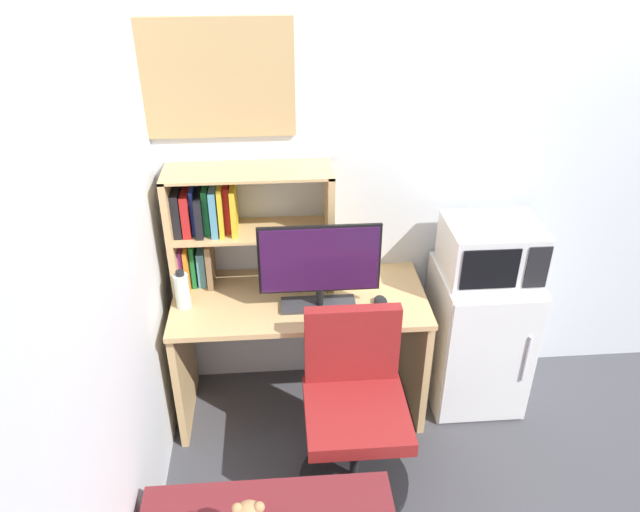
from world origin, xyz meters
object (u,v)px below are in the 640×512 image
Objects in this scene: hutch_bookshelf at (226,222)px; microwave at (491,250)px; mini_fridge at (477,336)px; wall_corkboard at (209,79)px; desk_chair at (354,416)px; monitor at (320,263)px; water_bottle at (182,290)px; keyboard at (318,304)px; computer_mouse at (381,302)px.

microwave is at bearing -6.05° from hutch_bookshelf.
mini_fridge is 1.04× the size of wall_corkboard.
hutch_bookshelf is 0.90× the size of desk_chair.
mini_fridge is 0.90m from desk_chair.
mini_fridge is at bearing 8.10° from monitor.
water_bottle reaches higher than desk_chair.
hutch_bookshelf is 1.75× the size of microwave.
keyboard is 0.90m from microwave.
mini_fridge is (0.87, 0.12, -0.58)m from monitor.
monitor reaches higher than water_bottle.
keyboard is 0.41× the size of desk_chair.
computer_mouse is at bearing -167.55° from microwave.
monitor is at bearing -31.03° from hutch_bookshelf.
microwave is at bearing 7.56° from keyboard.
keyboard is at bearing -172.63° from mini_fridge.
hutch_bookshelf is 1.48m from mini_fridge.
desk_chair is at bearing -52.30° from wall_corkboard.
hutch_bookshelf is 3.98× the size of water_bottle.
desk_chair is (0.13, -0.40, -0.59)m from monitor.
desk_chair is at bearing -112.99° from computer_mouse.
computer_mouse is 0.56m from desk_chair.
hutch_bookshelf reaches higher than water_bottle.
hutch_bookshelf is 1.04× the size of wall_corkboard.
computer_mouse is 0.96m from water_bottle.
mini_fridge is (0.87, 0.11, -0.34)m from keyboard.
keyboard is at bearing 118.81° from monitor.
microwave is at bearing -10.55° from wall_corkboard.
desk_chair is at bearing -30.23° from water_bottle.
computer_mouse reaches higher than keyboard.
desk_chair reaches higher than keyboard.
hutch_bookshelf is at bearing 148.97° from monitor.
mini_fridge reaches higher than computer_mouse.
wall_corkboard reaches higher than keyboard.
monitor reaches higher than microwave.
computer_mouse is at bearing -1.73° from keyboard.
monitor reaches higher than computer_mouse.
computer_mouse is 0.13× the size of wall_corkboard.
desk_chair is 1.67m from wall_corkboard.
mini_fridge is 1.75× the size of microwave.
desk_chair is (0.79, -0.46, -0.43)m from water_bottle.
computer_mouse is 0.61m from microwave.
microwave is (0.00, 0.00, 0.54)m from mini_fridge.
keyboard is 0.79× the size of microwave.
hutch_bookshelf is at bearing 173.95° from microwave.
microwave is at bearing 89.94° from mini_fridge.
keyboard is 0.31m from computer_mouse.
water_bottle is 0.99m from wall_corkboard.
hutch_bookshelf is at bearing 42.98° from water_bottle.
water_bottle is 0.23× the size of desk_chair.
wall_corkboard is at bearing 59.00° from water_bottle.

